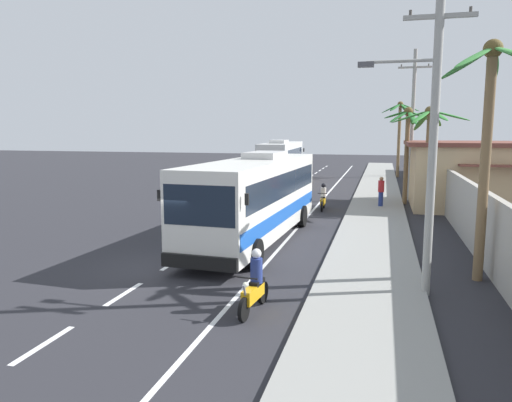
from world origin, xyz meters
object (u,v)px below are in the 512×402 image
at_px(coach_bus_foreground, 256,195).
at_px(palm_second, 429,133).
at_px(motorcycle_beside_bus, 323,199).
at_px(utility_pole_nearest, 431,125).
at_px(palm_nearest, 489,117).
at_px(coach_bus_far_lane, 281,160).
at_px(motorcycle_trailing, 255,286).
at_px(utility_pole_mid, 412,123).
at_px(palm_fourth, 400,123).
at_px(palm_third, 407,135).
at_px(pedestrian_near_kerb, 381,191).

relative_size(coach_bus_foreground, palm_second, 1.99).
distance_m(motorcycle_beside_bus, utility_pole_nearest, 15.49).
xyz_separation_m(coach_bus_foreground, palm_nearest, (8.16, -3.61, 3.13)).
relative_size(coach_bus_far_lane, palm_nearest, 1.64).
relative_size(motorcycle_trailing, utility_pole_mid, 0.20).
height_order(palm_nearest, palm_fourth, palm_fourth).
distance_m(coach_bus_foreground, utility_pole_nearest, 8.89).
bearing_deg(utility_pole_nearest, motorcycle_beside_bus, 107.81).
height_order(coach_bus_far_lane, utility_pole_mid, utility_pole_mid).
xyz_separation_m(coach_bus_far_lane, palm_nearest, (11.94, -27.19, 3.07)).
height_order(coach_bus_far_lane, palm_second, palm_second).
height_order(coach_bus_far_lane, palm_nearest, palm_nearest).
height_order(coach_bus_foreground, motorcycle_beside_bus, coach_bus_foreground).
bearing_deg(coach_bus_far_lane, palm_second, -52.39).
distance_m(motorcycle_trailing, palm_third, 21.00).
distance_m(utility_pole_nearest, palm_nearest, 2.58).
relative_size(pedestrian_near_kerb, palm_fourth, 0.24).
xyz_separation_m(motorcycle_beside_bus, motorcycle_trailing, (0.23, -16.64, 0.02)).
relative_size(motorcycle_beside_bus, palm_third, 0.32).
distance_m(motorcycle_beside_bus, utility_pole_mid, 8.72).
distance_m(coach_bus_foreground, palm_nearest, 9.46).
height_order(utility_pole_nearest, palm_second, utility_pole_nearest).
xyz_separation_m(utility_pole_mid, palm_nearest, (1.21, -17.79, -0.07)).
height_order(motorcycle_beside_bus, palm_fourth, palm_fourth).
xyz_separation_m(palm_second, palm_fourth, (-0.92, 21.92, 0.83)).
bearing_deg(coach_bus_foreground, palm_third, 61.79).
bearing_deg(utility_pole_nearest, palm_nearest, 46.34).
relative_size(coach_bus_foreground, palm_fourth, 1.59).
relative_size(motorcycle_beside_bus, utility_pole_mid, 0.20).
bearing_deg(motorcycle_beside_bus, palm_third, 36.56).
bearing_deg(palm_nearest, coach_bus_far_lane, 113.70).
xyz_separation_m(motorcycle_beside_bus, pedestrian_near_kerb, (3.30, 1.40, 0.43)).
xyz_separation_m(palm_second, palm_third, (-0.98, 3.39, -0.14)).
height_order(coach_bus_far_lane, palm_fourth, palm_fourth).
bearing_deg(utility_pole_nearest, utility_pole_mid, 88.36).
distance_m(coach_bus_far_lane, motorcycle_trailing, 32.05).
relative_size(motorcycle_beside_bus, palm_second, 0.33).
xyz_separation_m(coach_bus_far_lane, utility_pole_mid, (10.73, -9.40, 3.14)).
relative_size(motorcycle_beside_bus, palm_nearest, 0.27).
relative_size(motorcycle_trailing, utility_pole_nearest, 0.22).
relative_size(pedestrian_near_kerb, palm_third, 0.29).
relative_size(utility_pole_nearest, palm_second, 1.52).
xyz_separation_m(pedestrian_near_kerb, palm_fourth, (1.52, 20.66, 4.27)).
xyz_separation_m(motorcycle_trailing, utility_pole_nearest, (4.34, 2.44, 4.15)).
height_order(palm_second, palm_third, palm_third).
bearing_deg(palm_third, utility_pole_mid, 79.01).
relative_size(motorcycle_trailing, palm_second, 0.33).
relative_size(coach_bus_foreground, motorcycle_trailing, 6.05).
xyz_separation_m(pedestrian_near_kerb, palm_third, (1.46, 2.13, 3.30)).
height_order(coach_bus_far_lane, palm_third, palm_third).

